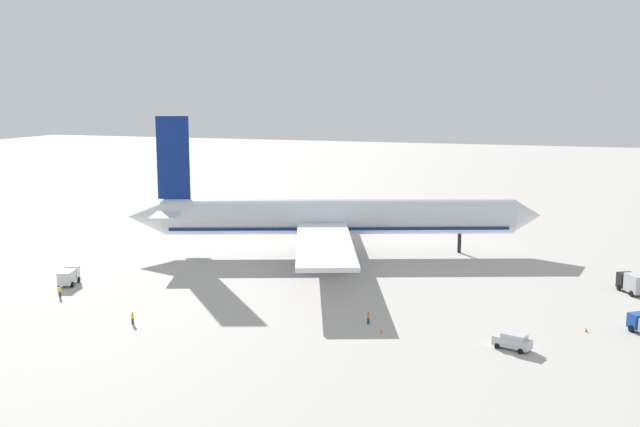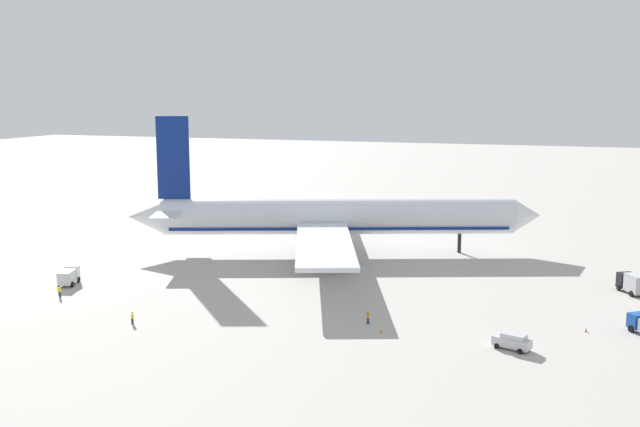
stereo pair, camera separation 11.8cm
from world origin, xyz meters
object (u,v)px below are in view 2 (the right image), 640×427
service_truck_2 (633,283)px  airliner (332,217)px  ground_worker_0 (132,318)px  traffic_cone_0 (586,330)px  service_van (512,341)px  ground_worker_2 (368,318)px  service_truck_1 (69,276)px  traffic_cone_1 (381,331)px  baggage_cart_0 (178,215)px  ground_worker_1 (60,292)px

service_truck_2 → airliner: bearing=166.6°
ground_worker_0 → traffic_cone_0: ground_worker_0 is taller
service_van → ground_worker_2: bearing=168.3°
airliner → service_truck_2: bearing=-13.4°
service_van → ground_worker_2: 19.19m
airliner → ground_worker_0: (-12.15, -49.29, -6.12)m
ground_worker_2 → traffic_cone_0: (27.33, 5.67, -0.59)m
service_truck_1 → traffic_cone_1: size_ratio=9.36×
traffic_cone_1 → airliner: bearing=115.2°
service_van → baggage_cart_0: size_ratio=1.52×
service_van → ground_worker_0: service_van is taller
traffic_cone_0 → traffic_cone_1: same height
airliner → baggage_cart_0: airliner is taller
ground_worker_2 → traffic_cone_1: 3.97m
airliner → service_truck_2: size_ratio=12.83×
traffic_cone_1 → service_truck_1: bearing=172.2°
airliner → ground_worker_2: 43.53m
airliner → ground_worker_1: airliner is taller
ground_worker_0 → ground_worker_2: ground_worker_2 is taller
service_truck_2 → ground_worker_1: (-81.42, -29.39, -0.81)m
service_truck_2 → baggage_cart_0: 108.77m
traffic_cone_1 → traffic_cone_0: bearing=19.3°
service_van → ground_worker_1: 65.74m
baggage_cart_0 → ground_worker_2: 94.87m
airliner → traffic_cone_0: bearing=-37.0°
service_truck_2 → ground_worker_0: service_truck_2 is taller
service_van → traffic_cone_1: 16.31m
service_van → baggage_cart_0: (-85.13, 71.71, -0.77)m
service_van → ground_worker_2: size_ratio=2.83×
ground_worker_2 → traffic_cone_1: bearing=-49.9°
ground_worker_2 → baggage_cart_0: bearing=134.4°
ground_worker_0 → traffic_cone_0: size_ratio=2.97×
airliner → ground_worker_2: airliner is taller
traffic_cone_0 → ground_worker_1: bearing=-173.8°
service_truck_1 → service_van: (69.07, -8.10, -0.42)m
service_truck_2 → ground_worker_0: size_ratio=3.61×
airliner → service_truck_2: (51.96, -12.35, -5.24)m
baggage_cart_0 → airliner: bearing=-30.2°
ground_worker_0 → service_truck_2: bearing=30.0°
service_truck_2 → baggage_cart_0: service_truck_2 is taller
service_truck_1 → service_van: 69.55m
ground_worker_1 → traffic_cone_0: (74.26, 8.01, -0.62)m
service_van → ground_worker_1: size_ratio=2.76×
traffic_cone_0 → traffic_cone_1: bearing=-160.7°
baggage_cart_0 → traffic_cone_0: bearing=-33.6°
ground_worker_1 → ground_worker_2: 46.99m
ground_worker_0 → traffic_cone_0: (56.95, 15.56, -0.55)m
service_truck_1 → traffic_cone_1: bearing=-7.8°
service_truck_1 → service_truck_2: service_truck_2 is taller
service_van → traffic_cone_0: service_van is taller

